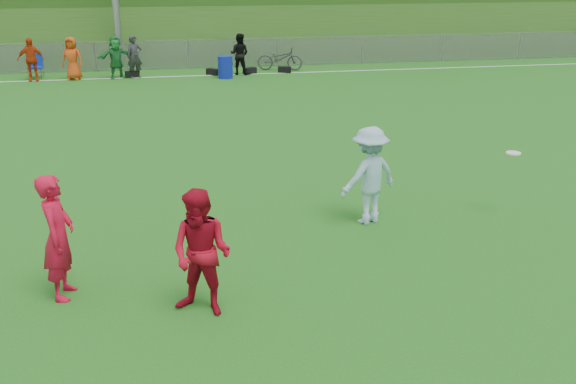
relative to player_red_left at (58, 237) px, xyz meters
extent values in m
plane|color=#166A19|center=(2.71, 0.51, -0.90)|extent=(120.00, 120.00, 0.00)
cube|color=white|center=(2.71, 18.51, -0.90)|extent=(60.00, 0.10, 0.01)
cube|color=gray|center=(2.71, 20.51, -0.30)|extent=(58.00, 0.02, 1.20)
cube|color=gray|center=(2.71, 20.51, 0.35)|extent=(58.00, 0.04, 0.04)
cube|color=#2C5116|center=(2.71, 31.51, 0.60)|extent=(120.00, 18.00, 3.00)
imported|color=red|center=(-3.55, 18.51, -0.05)|extent=(1.05, 0.58, 1.69)
imported|color=#CC4213|center=(-1.97, 18.51, -0.05)|extent=(0.94, 0.75, 1.69)
imported|color=#207833|center=(-0.28, 18.51, -0.05)|extent=(1.65, 1.01, 1.69)
imported|color=#29292B|center=(0.46, 18.51, -0.05)|extent=(0.70, 0.55, 1.69)
imported|color=black|center=(4.74, 18.51, -0.05)|extent=(1.02, 0.93, 1.69)
cube|color=black|center=(0.30, 18.61, -0.77)|extent=(0.59, 0.37, 0.26)
cube|color=black|center=(3.62, 18.61, -0.77)|extent=(0.60, 0.58, 0.26)
cube|color=black|center=(5.17, 18.61, -0.77)|extent=(0.62, 0.51, 0.26)
cube|color=black|center=(6.67, 18.61, -0.77)|extent=(0.60, 0.41, 0.26)
imported|color=red|center=(0.00, 0.00, 0.00)|extent=(0.50, 0.70, 1.80)
imported|color=#AA0B1F|center=(1.91, -0.84, -0.03)|extent=(1.06, 0.99, 1.74)
imported|color=#97C0D2|center=(5.04, 1.81, -0.02)|extent=(1.31, 1.03, 1.77)
cylinder|color=white|center=(7.71, 1.66, 0.30)|extent=(0.27, 0.27, 0.02)
cylinder|color=#0E1F9E|center=(4.05, 17.71, -0.45)|extent=(0.61, 0.61, 0.90)
cube|color=#1030B2|center=(-3.53, 19.17, -0.47)|extent=(0.54, 0.54, 0.05)
cube|color=#1030B2|center=(-3.53, 19.43, -0.20)|extent=(0.54, 0.05, 0.54)
imported|color=#323235|center=(6.60, 19.31, -0.39)|extent=(2.07, 1.14, 1.03)
camera|label=1|loc=(1.57, -8.53, 3.55)|focal=40.00mm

